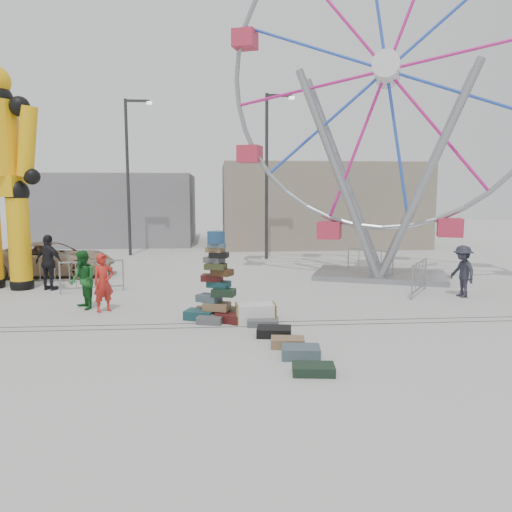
{
  "coord_description": "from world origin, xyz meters",
  "views": [
    {
      "loc": [
        0.49,
        -11.48,
        3.36
      ],
      "look_at": [
        1.65,
        2.71,
        1.5
      ],
      "focal_mm": 35.0,
      "sensor_mm": 36.0,
      "label": 1
    }
  ],
  "objects": [
    {
      "name": "barricade_dummy_c",
      "position": [
        -3.62,
        5.23,
        0.55
      ],
      "size": [
        1.97,
        0.55,
        1.1
      ],
      "primitive_type": null,
      "rotation": [
        0.0,
        0.0,
        0.23
      ],
      "color": "gray",
      "rests_on": "ground"
    },
    {
      "name": "ferris_wheel",
      "position": [
        6.88,
        7.29,
        6.81
      ],
      "size": [
        11.21,
        4.48,
        13.83
      ],
      "rotation": [
        0.0,
        0.0,
        -0.36
      ],
      "color": "gray",
      "rests_on": "ground"
    },
    {
      "name": "row_case_5",
      "position": [
        2.27,
        -2.74,
        0.09
      ],
      "size": [
        0.83,
        0.56,
        0.18
      ],
      "primitive_type": "cube",
      "rotation": [
        0.0,
        0.0,
        -0.12
      ],
      "color": "black",
      "rests_on": "ground"
    },
    {
      "name": "track_line_far",
      "position": [
        0.0,
        1.0,
        0.0
      ],
      "size": [
        40.0,
        0.04,
        0.01
      ],
      "primitive_type": "cube",
      "color": "#47443F",
      "rests_on": "ground"
    },
    {
      "name": "row_case_1",
      "position": [
        1.66,
        0.7,
        0.09
      ],
      "size": [
        0.83,
        0.62,
        0.17
      ],
      "primitive_type": "cube",
      "rotation": [
        0.0,
        0.0,
        -0.1
      ],
      "color": "#57595E",
      "rests_on": "ground"
    },
    {
      "name": "ground",
      "position": [
        0.0,
        0.0,
        0.0
      ],
      "size": [
        90.0,
        90.0,
        0.0
      ],
      "primitive_type": "plane",
      "color": "#9E9E99",
      "rests_on": "ground"
    },
    {
      "name": "row_case_0",
      "position": [
        1.53,
        1.5,
        0.11
      ],
      "size": [
        0.79,
        0.5,
        0.22
      ],
      "primitive_type": "cube",
      "rotation": [
        0.0,
        0.0,
        -0.01
      ],
      "color": "#363B1D",
      "rests_on": "ground"
    },
    {
      "name": "track_line_near",
      "position": [
        0.0,
        0.6,
        0.0
      ],
      "size": [
        40.0,
        0.04,
        0.01
      ],
      "primitive_type": "cube",
      "color": "#47443F",
      "rests_on": "ground"
    },
    {
      "name": "pedestrian_red",
      "position": [
        -2.64,
        2.51,
        0.82
      ],
      "size": [
        0.71,
        0.68,
        1.64
      ],
      "primitive_type": "imported",
      "rotation": [
        0.0,
        0.0,
        0.65
      ],
      "color": "red",
      "rests_on": "ground"
    },
    {
      "name": "crash_test_dummy",
      "position": [
        -6.74,
        6.2,
        4.06
      ],
      "size": [
        3.06,
        1.37,
        7.71
      ],
      "rotation": [
        0.0,
        0.0,
        -0.29
      ],
      "color": "black",
      "rests_on": "ground"
    },
    {
      "name": "barricade_wheel_back",
      "position": [
        6.57,
        7.61,
        0.55
      ],
      "size": [
        1.41,
        1.55,
        1.1
      ],
      "primitive_type": null,
      "rotation": [
        0.0,
        0.0,
        -0.84
      ],
      "color": "gray",
      "rests_on": "ground"
    },
    {
      "name": "lamp_post_left",
      "position": [
        -3.91,
        15.0,
        4.48
      ],
      "size": [
        1.41,
        0.25,
        8.0
      ],
      "color": "#2D2D30",
      "rests_on": "ground"
    },
    {
      "name": "suitcase_tower",
      "position": [
        0.51,
        1.43,
        0.65
      ],
      "size": [
        1.83,
        1.52,
        2.33
      ],
      "rotation": [
        0.0,
        0.0,
        -0.42
      ],
      "color": "#18454A",
      "rests_on": "ground"
    },
    {
      "name": "steamer_trunk",
      "position": [
        1.5,
        1.03,
        0.24
      ],
      "size": [
        1.02,
        0.6,
        0.47
      ],
      "primitive_type": "cube",
      "rotation": [
        0.0,
        0.0,
        0.02
      ],
      "color": "silver",
      "rests_on": "ground"
    },
    {
      "name": "building_right",
      "position": [
        7.0,
        20.0,
        2.5
      ],
      "size": [
        12.0,
        8.0,
        5.0
      ],
      "primitive_type": "cube",
      "color": "gray",
      "rests_on": "ground"
    },
    {
      "name": "pedestrian_green",
      "position": [
        -3.3,
        2.86,
        0.84
      ],
      "size": [
        0.97,
        1.03,
        1.69
      ],
      "primitive_type": "imported",
      "rotation": [
        0.0,
        0.0,
        -1.03
      ],
      "color": "#175F23",
      "rests_on": "ground"
    },
    {
      "name": "parked_suv",
      "position": [
        -6.02,
        8.77,
        0.67
      ],
      "size": [
        4.91,
        2.4,
        1.34
      ],
      "primitive_type": "imported",
      "rotation": [
        0.0,
        0.0,
        1.53
      ],
      "color": "tan",
      "rests_on": "ground"
    },
    {
      "name": "building_left",
      "position": [
        -6.0,
        22.0,
        2.2
      ],
      "size": [
        10.0,
        8.0,
        4.4
      ],
      "primitive_type": "cube",
      "color": "gray",
      "rests_on": "ground"
    },
    {
      "name": "row_case_4",
      "position": [
        2.19,
        -1.82,
        0.12
      ],
      "size": [
        0.83,
        0.61,
        0.24
      ],
      "primitive_type": "cube",
      "rotation": [
        0.0,
        0.0,
        -0.12
      ],
      "color": "#455963",
      "rests_on": "ground"
    },
    {
      "name": "pedestrian_black",
      "position": [
        -5.16,
        5.78,
        0.95
      ],
      "size": [
        1.21,
        0.91,
        1.9
      ],
      "primitive_type": "imported",
      "rotation": [
        0.0,
        0.0,
        2.68
      ],
      "color": "black",
      "rests_on": "ground"
    },
    {
      "name": "lamp_post_right",
      "position": [
        3.09,
        13.0,
        4.48
      ],
      "size": [
        1.41,
        0.25,
        8.0
      ],
      "color": "#2D2D30",
      "rests_on": "ground"
    },
    {
      "name": "row_case_2",
      "position": [
        1.83,
        -0.26,
        0.11
      ],
      "size": [
        0.87,
        0.68,
        0.21
      ],
      "primitive_type": "cube",
      "rotation": [
        0.0,
        0.0,
        -0.16
      ],
      "color": "black",
      "rests_on": "ground"
    },
    {
      "name": "barricade_dummy_b",
      "position": [
        -5.8,
        6.69,
        0.55
      ],
      "size": [
        2.0,
        0.31,
        1.1
      ],
      "primitive_type": null,
      "rotation": [
        0.0,
        0.0,
        0.11
      ],
      "color": "gray",
      "rests_on": "ground"
    },
    {
      "name": "pedestrian_grey",
      "position": [
        8.32,
        3.59,
        0.83
      ],
      "size": [
        0.75,
        1.14,
        1.65
      ],
      "primitive_type": "imported",
      "rotation": [
        0.0,
        0.0,
        -1.44
      ],
      "color": "#22222D",
      "rests_on": "ground"
    },
    {
      "name": "row_case_3",
      "position": [
        2.03,
        -1.11,
        0.11
      ],
      "size": [
        0.78,
        0.54,
        0.21
      ],
      "primitive_type": "cube",
      "rotation": [
        0.0,
        0.0,
        -0.14
      ],
      "color": "olive",
      "rests_on": "ground"
    },
    {
      "name": "barricade_wheel_front",
      "position": [
        7.11,
        4.08,
        0.55
      ],
      "size": [
        1.22,
        1.7,
        1.1
      ],
      "primitive_type": null,
      "rotation": [
        0.0,
        0.0,
        0.97
      ],
      "color": "gray",
      "rests_on": "ground"
    }
  ]
}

